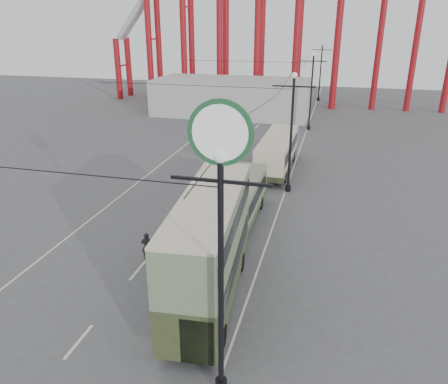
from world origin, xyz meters
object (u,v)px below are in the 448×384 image
(lamp_post_near, at_px, (221,195))
(single_decker_cream, at_px, (277,151))
(double_decker_bus, at_px, (210,244))
(pedestrian, at_px, (147,246))
(single_decker_green, at_px, (238,203))

(lamp_post_near, xyz_separation_m, single_decker_cream, (-1.64, 26.08, -6.08))
(double_decker_bus, bearing_deg, single_decker_cream, 84.14)
(pedestrian, bearing_deg, double_decker_bus, 130.48)
(double_decker_bus, xyz_separation_m, single_decker_green, (-0.51, 8.45, -1.44))
(lamp_post_near, bearing_deg, single_decker_cream, 93.60)
(lamp_post_near, xyz_separation_m, double_decker_bus, (-2.00, 5.45, -4.82))
(lamp_post_near, height_order, pedestrian, lamp_post_near)
(pedestrian, bearing_deg, lamp_post_near, 109.92)
(lamp_post_near, bearing_deg, pedestrian, 128.80)
(double_decker_bus, xyz_separation_m, pedestrian, (-4.55, 2.69, -2.19))
(single_decker_green, bearing_deg, single_decker_cream, 85.19)
(double_decker_bus, bearing_deg, single_decker_green, 88.63)
(double_decker_bus, bearing_deg, lamp_post_near, -74.71)
(single_decker_cream, bearing_deg, lamp_post_near, -85.91)
(double_decker_bus, distance_m, single_decker_cream, 20.68)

